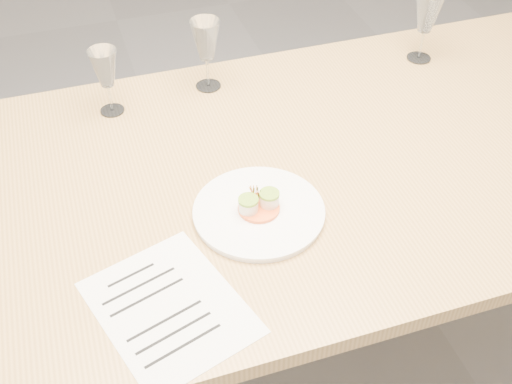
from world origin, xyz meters
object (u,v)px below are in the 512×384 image
object	(u,v)px
dinner_plate	(259,211)
wine_glass_2	(206,42)
recipe_sheet	(169,307)
wine_glass_3	(427,14)
dining_table	(229,198)
wine_glass_1	(105,70)

from	to	relation	value
dinner_plate	wine_glass_2	size ratio (longest dim) A/B	1.46
recipe_sheet	wine_glass_3	xyz separation A→B (m)	(0.90, 0.66, 0.14)
wine_glass_2	dining_table	bearing A→B (deg)	-98.34
dinner_plate	wine_glass_3	distance (m)	0.82
wine_glass_1	wine_glass_2	world-z (taller)	wine_glass_2
dining_table	wine_glass_3	size ratio (longest dim) A/B	11.88
dining_table	wine_glass_3	xyz separation A→B (m)	(0.68, 0.34, 0.21)
recipe_sheet	wine_glass_1	bearing A→B (deg)	72.84
wine_glass_2	wine_glass_3	world-z (taller)	wine_glass_3
dinner_plate	wine_glass_2	world-z (taller)	wine_glass_2
dining_table	wine_glass_2	xyz separation A→B (m)	(0.06, 0.39, 0.21)
dinner_plate	recipe_sheet	distance (m)	0.31
dining_table	wine_glass_2	bearing A→B (deg)	81.66
wine_glass_2	recipe_sheet	bearing A→B (deg)	-110.66
dinner_plate	wine_glass_2	bearing A→B (deg)	87.10
dinner_plate	recipe_sheet	bearing A→B (deg)	-142.43
dining_table	wine_glass_1	xyz separation A→B (m)	(-0.22, 0.35, 0.19)
recipe_sheet	wine_glass_1	world-z (taller)	wine_glass_1
dining_table	wine_glass_3	world-z (taller)	wine_glass_3
dining_table	recipe_sheet	size ratio (longest dim) A/B	6.39
recipe_sheet	wine_glass_2	xyz separation A→B (m)	(0.27, 0.71, 0.14)
dinner_plate	dining_table	bearing A→B (deg)	101.84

